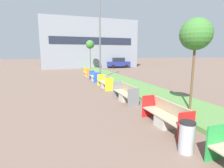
{
  "coord_description": "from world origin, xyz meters",
  "views": [
    {
      "loc": [
        -2.88,
        2.0,
        2.69
      ],
      "look_at": [
        0.9,
        13.16,
        0.6
      ],
      "focal_mm": 28.0,
      "sensor_mm": 36.0,
      "label": 1
    }
  ],
  "objects_px": {
    "litter_bin": "(186,137)",
    "sapling_tree_far": "(90,45)",
    "bench_red_frame": "(165,117)",
    "street_lamp_post": "(100,33)",
    "bench_orange_frame": "(88,73)",
    "bench_blue_frame": "(95,77)",
    "bench_grey_frame": "(125,94)",
    "bench_yellow_frame": "(105,83)",
    "sapling_tree_near": "(196,35)",
    "parked_car_distant": "(118,63)"
  },
  "relations": [
    {
      "from": "bench_orange_frame",
      "to": "litter_bin",
      "type": "relative_size",
      "value": 2.41
    },
    {
      "from": "bench_red_frame",
      "to": "sapling_tree_far",
      "type": "distance_m",
      "value": 23.16
    },
    {
      "from": "bench_blue_frame",
      "to": "street_lamp_post",
      "type": "bearing_deg",
      "value": 13.26
    },
    {
      "from": "bench_orange_frame",
      "to": "parked_car_distant",
      "type": "distance_m",
      "value": 13.01
    },
    {
      "from": "bench_blue_frame",
      "to": "litter_bin",
      "type": "distance_m",
      "value": 13.01
    },
    {
      "from": "bench_grey_frame",
      "to": "bench_yellow_frame",
      "type": "distance_m",
      "value": 4.01
    },
    {
      "from": "bench_yellow_frame",
      "to": "bench_blue_frame",
      "type": "relative_size",
      "value": 1.07
    },
    {
      "from": "bench_grey_frame",
      "to": "sapling_tree_near",
      "type": "relative_size",
      "value": 0.56
    },
    {
      "from": "bench_yellow_frame",
      "to": "sapling_tree_near",
      "type": "xyz_separation_m",
      "value": [
        1.96,
        -6.86,
        3.08
      ]
    },
    {
      "from": "sapling_tree_near",
      "to": "sapling_tree_far",
      "type": "height_order",
      "value": "sapling_tree_far"
    },
    {
      "from": "bench_orange_frame",
      "to": "bench_grey_frame",
      "type": "bearing_deg",
      "value": -89.99
    },
    {
      "from": "bench_grey_frame",
      "to": "sapling_tree_near",
      "type": "height_order",
      "value": "sapling_tree_near"
    },
    {
      "from": "bench_orange_frame",
      "to": "litter_bin",
      "type": "height_order",
      "value": "bench_orange_frame"
    },
    {
      "from": "litter_bin",
      "to": "sapling_tree_far",
      "type": "height_order",
      "value": "sapling_tree_far"
    },
    {
      "from": "bench_grey_frame",
      "to": "sapling_tree_near",
      "type": "distance_m",
      "value": 4.63
    },
    {
      "from": "bench_yellow_frame",
      "to": "bench_blue_frame",
      "type": "height_order",
      "value": "same"
    },
    {
      "from": "bench_yellow_frame",
      "to": "litter_bin",
      "type": "relative_size",
      "value": 2.57
    },
    {
      "from": "bench_orange_frame",
      "to": "sapling_tree_far",
      "type": "xyz_separation_m",
      "value": [
        1.96,
        8.0,
        3.64
      ]
    },
    {
      "from": "sapling_tree_far",
      "to": "bench_orange_frame",
      "type": "bearing_deg",
      "value": -103.78
    },
    {
      "from": "bench_grey_frame",
      "to": "bench_yellow_frame",
      "type": "height_order",
      "value": "same"
    },
    {
      "from": "bench_orange_frame",
      "to": "bench_blue_frame",
      "type": "bearing_deg",
      "value": -90.0
    },
    {
      "from": "bench_grey_frame",
      "to": "sapling_tree_far",
      "type": "distance_m",
      "value": 19.48
    },
    {
      "from": "bench_red_frame",
      "to": "sapling_tree_far",
      "type": "relative_size",
      "value": 0.48
    },
    {
      "from": "street_lamp_post",
      "to": "bench_grey_frame",
      "type": "bearing_deg",
      "value": -94.49
    },
    {
      "from": "bench_blue_frame",
      "to": "sapling_tree_far",
      "type": "relative_size",
      "value": 0.45
    },
    {
      "from": "bench_grey_frame",
      "to": "litter_bin",
      "type": "bearing_deg",
      "value": -95.18
    },
    {
      "from": "bench_grey_frame",
      "to": "parked_car_distant",
      "type": "bearing_deg",
      "value": 70.33
    },
    {
      "from": "sapling_tree_near",
      "to": "bench_grey_frame",
      "type": "bearing_deg",
      "value": 124.53
    },
    {
      "from": "sapling_tree_near",
      "to": "bench_yellow_frame",
      "type": "bearing_deg",
      "value": 105.95
    },
    {
      "from": "bench_red_frame",
      "to": "bench_orange_frame",
      "type": "height_order",
      "value": "same"
    },
    {
      "from": "bench_red_frame",
      "to": "litter_bin",
      "type": "bearing_deg",
      "value": -106.62
    },
    {
      "from": "bench_yellow_frame",
      "to": "bench_orange_frame",
      "type": "xyz_separation_m",
      "value": [
        -0.0,
        7.03,
        -0.0
      ]
    },
    {
      "from": "bench_red_frame",
      "to": "sapling_tree_far",
      "type": "xyz_separation_m",
      "value": [
        1.96,
        22.79,
        3.63
      ]
    },
    {
      "from": "sapling_tree_far",
      "to": "bench_red_frame",
      "type": "bearing_deg",
      "value": -94.92
    },
    {
      "from": "bench_grey_frame",
      "to": "street_lamp_post",
      "type": "distance_m",
      "value": 8.84
    },
    {
      "from": "bench_yellow_frame",
      "to": "street_lamp_post",
      "type": "height_order",
      "value": "street_lamp_post"
    },
    {
      "from": "bench_yellow_frame",
      "to": "bench_orange_frame",
      "type": "relative_size",
      "value": 1.07
    },
    {
      "from": "bench_orange_frame",
      "to": "sapling_tree_far",
      "type": "relative_size",
      "value": 0.45
    },
    {
      "from": "bench_red_frame",
      "to": "street_lamp_post",
      "type": "bearing_deg",
      "value": 86.97
    },
    {
      "from": "bench_yellow_frame",
      "to": "bench_red_frame",
      "type": "bearing_deg",
      "value": -90.0
    },
    {
      "from": "bench_orange_frame",
      "to": "parked_car_distant",
      "type": "xyz_separation_m",
      "value": [
        7.69,
        10.48,
        0.54
      ]
    },
    {
      "from": "bench_red_frame",
      "to": "bench_blue_frame",
      "type": "bearing_deg",
      "value": 90.01
    },
    {
      "from": "bench_yellow_frame",
      "to": "sapling_tree_far",
      "type": "height_order",
      "value": "sapling_tree_far"
    },
    {
      "from": "street_lamp_post",
      "to": "bench_orange_frame",
      "type": "bearing_deg",
      "value": 100.6
    },
    {
      "from": "bench_blue_frame",
      "to": "bench_orange_frame",
      "type": "relative_size",
      "value": 0.99
    },
    {
      "from": "sapling_tree_near",
      "to": "sapling_tree_far",
      "type": "bearing_deg",
      "value": 90.0
    },
    {
      "from": "street_lamp_post",
      "to": "sapling_tree_near",
      "type": "distance_m",
      "value": 10.76
    },
    {
      "from": "bench_grey_frame",
      "to": "bench_blue_frame",
      "type": "relative_size",
      "value": 1.09
    },
    {
      "from": "bench_red_frame",
      "to": "parked_car_distant",
      "type": "xyz_separation_m",
      "value": [
        7.69,
        25.26,
        0.54
      ]
    },
    {
      "from": "litter_bin",
      "to": "parked_car_distant",
      "type": "distance_m",
      "value": 28.12
    }
  ]
}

